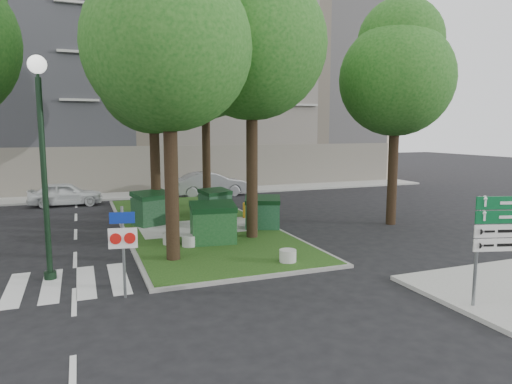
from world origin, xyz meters
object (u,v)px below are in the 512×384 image
dumpster_a (152,208)px  dumpster_d (263,213)px  tree_median_near_right (253,30)px  dumpster_b (213,223)px  tree_median_far (206,53)px  litter_bin (247,210)px  directional_sign (500,233)px  tree_street_right (398,68)px  tree_median_near_left (170,30)px  bollard_right (288,256)px  car_white (66,194)px  traffic_sign_pole (123,240)px  bollard_left (189,241)px  tree_median_mid (154,69)px  bollard_mid (171,238)px  street_lamp (42,142)px  dumpster_c (215,202)px  car_silver (211,184)px

dumpster_a → dumpster_d: dumpster_a is taller
tree_median_near_right → dumpster_b: tree_median_near_right is taller
dumpster_a → tree_median_far: bearing=24.0°
litter_bin → directional_sign: size_ratio=0.27×
tree_street_right → tree_median_near_left: bearing=-166.6°
bollard_right → car_white: size_ratio=0.14×
bollard_right → traffic_sign_pole: traffic_sign_pole is taller
tree_median_far → bollard_left: tree_median_far is taller
tree_median_mid → bollard_left: bearing=-86.9°
tree_median_far → litter_bin: tree_median_far is taller
bollard_right → tree_median_near_left: bearing=152.6°
tree_median_mid → dumpster_a: bearing=-116.1°
bollard_mid → street_lamp: (-3.97, -2.40, 3.62)m
bollard_left → bollard_mid: (-0.55, 0.58, 0.03)m
traffic_sign_pole → tree_median_near_right: bearing=51.5°
bollard_right → directional_sign: (3.12, -5.08, 1.56)m
dumpster_b → tree_median_far: bearing=83.1°
tree_street_right → dumpster_c: (-7.17, 4.32, -6.22)m
dumpster_c → bollard_right: (-0.07, -8.51, -0.44)m
tree_median_near_left → bollard_mid: size_ratio=16.88×
car_white → dumpster_a: bearing=-151.4°
car_white → dumpster_d: bearing=-138.9°
tree_street_right → dumpster_b: 10.74m
dumpster_c → litter_bin: 1.71m
dumpster_c → directional_sign: directional_sign is taller
tree_median_far → car_white: bearing=151.9°
dumpster_d → traffic_sign_pole: (-6.27, -6.06, 0.75)m
tree_median_mid → dumpster_a: 6.20m
dumpster_b → dumpster_d: size_ratio=1.01×
bollard_left → bollard_mid: bearing=133.1°
dumpster_d → bollard_left: 4.14m
tree_median_mid → tree_median_far: size_ratio=0.84×
dumpster_b → bollard_left: 1.11m
directional_sign → car_white: 22.55m
car_white → dumpster_c: bearing=-130.9°
tree_median_mid → dumpster_d: size_ratio=5.64×
tree_median_near_left → tree_median_near_right: size_ratio=0.92×
street_lamp → directional_sign: size_ratio=2.39×
car_white → tree_median_far: bearing=-115.5°
tree_median_far → dumpster_a: size_ratio=6.21×
tree_median_mid → bollard_mid: size_ratio=16.01×
tree_median_near_right → car_silver: tree_median_near_right is taller
tree_median_mid → bollard_right: size_ratio=18.40×
bollard_mid → bollard_right: bearing=-50.3°
tree_median_near_left → tree_median_near_right: bearing=29.7°
dumpster_a → bollard_mid: bearing=-110.9°
dumpster_c → car_silver: size_ratio=0.35×
tree_median_near_right → bollard_mid: 8.31m
litter_bin → car_silver: size_ratio=0.15×
tree_median_mid → dumpster_b: tree_median_mid is taller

